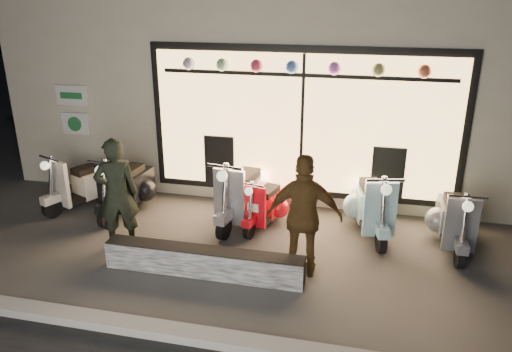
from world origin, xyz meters
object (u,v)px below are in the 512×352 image
at_px(graffiti_barrier, 204,262).
at_px(woman, 304,217).
at_px(scooter_red, 267,204).
at_px(scooter_silver, 244,193).
at_px(man, 117,194).

bearing_deg(graffiti_barrier, woman, 14.36).
height_order(scooter_red, woman, woman).
height_order(graffiti_barrier, scooter_red, scooter_red).
bearing_deg(graffiti_barrier, scooter_silver, 87.01).
bearing_deg(woman, scooter_silver, -56.78).
distance_m(scooter_red, woman, 1.76).
height_order(graffiti_barrier, man, man).
height_order(scooter_silver, woman, woman).
distance_m(scooter_silver, man, 2.17).
bearing_deg(woman, graffiti_barrier, 9.32).
bearing_deg(man, graffiti_barrier, 137.43).
height_order(graffiti_barrier, woman, woman).
bearing_deg(scooter_red, scooter_silver, 179.99).
relative_size(scooter_red, man, 0.71).
bearing_deg(scooter_silver, scooter_red, -5.34).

